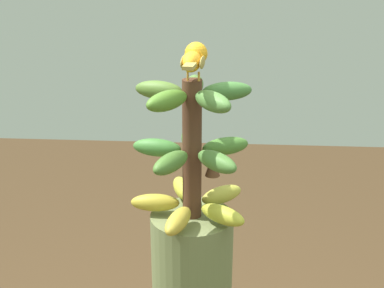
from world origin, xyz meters
TOP-DOWN VIEW (x-y plane):
  - banana_bunch at (-0.00, 0.00)m, footprint 0.30×0.30m
  - perched_bird at (-0.00, 0.01)m, footprint 0.17×0.06m

SIDE VIEW (x-z plane):
  - banana_bunch at x=0.00m, z-range 1.26..1.61m
  - perched_bird at x=0.00m, z-range 1.62..1.70m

